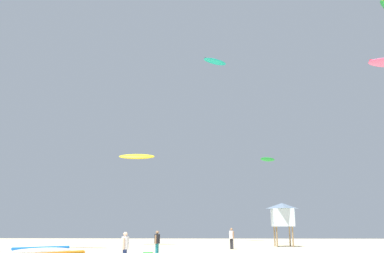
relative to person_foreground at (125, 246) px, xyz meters
name	(u,v)px	position (x,y,z in m)	size (l,w,h in m)	color
person_foreground	(125,246)	(0.00, 0.00, 0.00)	(0.35, 0.52, 1.57)	navy
person_midground	(232,237)	(5.80, 16.55, 0.11)	(0.41, 0.48, 1.76)	#2D2D33
person_left	(157,241)	(0.58, 7.35, 0.01)	(0.36, 0.50, 1.58)	teal
kite_grounded_near	(41,251)	(-7.42, 8.50, -0.66)	(3.87, 4.09, 0.52)	white
lifeguard_tower	(282,214)	(11.06, 21.59, 2.14)	(2.30, 2.30, 4.15)	#8C704C
kite_aloft_1	(268,159)	(10.88, 28.85, 8.79)	(2.15, 1.70, 0.54)	green
kite_aloft_2	(137,156)	(-3.94, 23.90, 8.40)	(3.93, 1.36, 0.90)	yellow
kite_aloft_3	(215,62)	(4.84, 33.26, 23.26)	(3.67, 3.09, 0.64)	#19B29E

